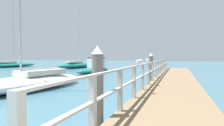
% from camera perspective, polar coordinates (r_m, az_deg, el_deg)
% --- Properties ---
extents(pier_deck, '(2.61, 24.64, 0.42)m').
position_cam_1_polar(pier_deck, '(12.96, 18.79, -5.45)').
color(pier_deck, '#846B4C').
rests_on(pier_deck, ground_plane).
extents(pier_railing, '(0.12, 23.16, 1.12)m').
position_cam_1_polar(pier_railing, '(12.96, 13.40, -1.40)').
color(pier_railing, '#B2ADA3').
rests_on(pier_railing, pier_deck).
extents(dock_piling_near, '(0.29, 0.29, 2.12)m').
position_cam_1_polar(dock_piling_near, '(4.51, -4.46, -8.14)').
color(dock_piling_near, '#6B6056').
rests_on(dock_piling_near, ground_plane).
extents(dock_piling_far, '(0.29, 0.29, 2.12)m').
position_cam_1_polar(dock_piling_far, '(13.38, 11.96, -1.46)').
color(dock_piling_far, '#6B6056').
rests_on(dock_piling_far, ground_plane).
extents(seagull_foreground, '(0.31, 0.42, 0.21)m').
position_cam_1_polar(seagull_foreground, '(7.17, 8.22, 0.50)').
color(seagull_foreground, white).
rests_on(seagull_foreground, pier_railing).
extents(seagull_background, '(0.25, 0.46, 0.21)m').
position_cam_1_polar(seagull_background, '(9.32, 10.88, 0.82)').
color(seagull_background, white).
rests_on(seagull_background, pier_railing).
extents(boat_0, '(4.37, 8.68, 10.98)m').
position_cam_1_polar(boat_0, '(30.92, -10.71, -0.58)').
color(boat_0, '#197266').
rests_on(boat_0, ground_plane).
extents(boat_1, '(2.82, 5.44, 1.80)m').
position_cam_1_polar(boat_1, '(20.62, -5.42, -1.55)').
color(boat_1, '#197266').
rests_on(boat_1, ground_plane).
extents(boat_2, '(4.88, 9.30, 12.17)m').
position_cam_1_polar(boat_2, '(37.23, -28.78, -0.43)').
color(boat_2, '#197266').
rests_on(boat_2, ground_plane).
extents(boat_3, '(3.77, 8.02, 9.89)m').
position_cam_1_polar(boat_3, '(11.40, -24.43, -5.28)').
color(boat_3, white).
rests_on(boat_3, ground_plane).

